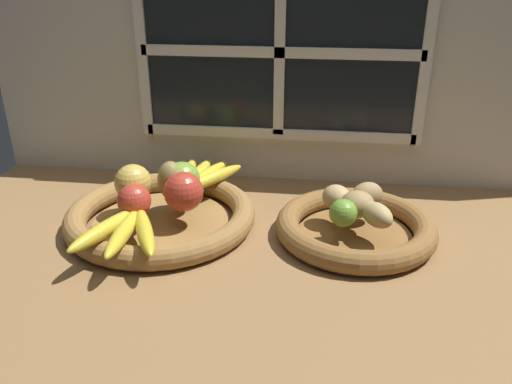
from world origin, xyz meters
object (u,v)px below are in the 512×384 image
at_px(apple_green_back, 182,180).
at_px(potato_small, 377,215).
at_px(apple_red_right, 184,192).
at_px(potato_back, 367,195).
at_px(fruit_bowl_right, 355,227).
at_px(lime_near, 343,213).
at_px(apple_golden_left, 133,183).
at_px(pear_brown, 171,180).
at_px(banana_bunch_front, 125,229).
at_px(banana_bunch_back, 200,176).
at_px(potato_oblong, 337,197).
at_px(potato_large, 357,204).
at_px(fruit_bowl_left, 161,216).
at_px(apple_red_front, 134,200).

relative_size(apple_green_back, potato_small, 1.04).
bearing_deg(apple_red_right, potato_back, 9.97).
height_order(fruit_bowl_right, lime_near, lime_near).
bearing_deg(apple_golden_left, fruit_bowl_right, -2.34).
xyz_separation_m(apple_golden_left, lime_near, (0.42, -0.06, -0.01)).
bearing_deg(lime_near, apple_golden_left, 171.88).
xyz_separation_m(fruit_bowl_right, apple_green_back, (-0.36, 0.05, 0.06)).
bearing_deg(pear_brown, potato_back, 2.05).
distance_m(fruit_bowl_right, banana_bunch_front, 0.44).
relative_size(fruit_bowl_right, potato_back, 4.93).
bearing_deg(pear_brown, banana_bunch_back, 67.94).
distance_m(banana_bunch_back, potato_small, 0.41).
relative_size(fruit_bowl_right, banana_bunch_back, 1.58).
height_order(fruit_bowl_right, pear_brown, pear_brown).
bearing_deg(potato_oblong, banana_bunch_back, 161.96).
height_order(banana_bunch_front, potato_oblong, potato_oblong).
bearing_deg(potato_oblong, potato_large, -37.87).
distance_m(apple_red_right, banana_bunch_back, 0.15).
height_order(fruit_bowl_right, potato_large, potato_large).
relative_size(potato_small, potato_oblong, 1.17).
relative_size(pear_brown, potato_large, 1.25).
height_order(apple_red_right, potato_oblong, apple_red_right).
height_order(potato_back, lime_near, same).
height_order(fruit_bowl_left, potato_back, potato_back).
bearing_deg(banana_bunch_back, potato_back, -12.55).
xyz_separation_m(banana_bunch_front, banana_bunch_back, (0.08, 0.26, -0.00)).
bearing_deg(potato_large, lime_near, -123.69).
xyz_separation_m(banana_bunch_back, potato_small, (0.37, -0.16, 0.01)).
distance_m(apple_green_back, pear_brown, 0.02).
xyz_separation_m(fruit_bowl_left, lime_near, (0.36, -0.04, 0.05)).
xyz_separation_m(fruit_bowl_right, banana_bunch_back, (-0.34, 0.13, 0.04)).
height_order(fruit_bowl_right, potato_back, potato_back).
xyz_separation_m(apple_red_right, banana_bunch_front, (-0.08, -0.12, -0.02)).
bearing_deg(potato_large, fruit_bowl_left, 180.00).
bearing_deg(potato_large, apple_red_right, -177.38).
height_order(banana_bunch_front, potato_back, potato_back).
distance_m(apple_red_front, lime_near, 0.40).
relative_size(banana_bunch_front, potato_oblong, 3.17).
distance_m(apple_golden_left, potato_large, 0.45).
height_order(banana_bunch_front, banana_bunch_back, banana_bunch_front).
xyz_separation_m(pear_brown, potato_small, (0.41, -0.07, -0.02)).
distance_m(fruit_bowl_right, pear_brown, 0.38).
distance_m(fruit_bowl_right, lime_near, 0.07).
xyz_separation_m(apple_red_front, apple_green_back, (0.07, 0.10, 0.01)).
bearing_deg(potato_oblong, fruit_bowl_left, -175.09).
bearing_deg(apple_golden_left, apple_green_back, 16.46).
bearing_deg(pear_brown, apple_green_back, 33.94).
bearing_deg(potato_oblong, lime_near, -81.35).
xyz_separation_m(apple_red_right, lime_near, (0.31, -0.03, -0.01)).
bearing_deg(apple_red_front, potato_oblong, 12.20).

